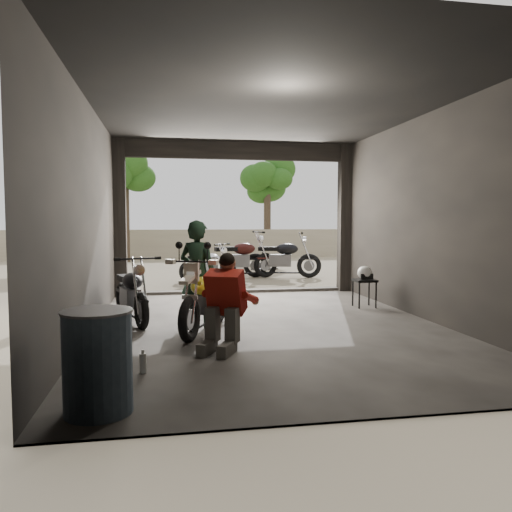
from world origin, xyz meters
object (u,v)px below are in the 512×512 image
object	(u,v)px
left_bike	(131,289)
helmet	(365,273)
oil_drum	(98,364)
rider	(198,275)
outside_bike_c	(282,255)
sign_post	(361,218)
main_bike	(205,295)
mechanic	(222,305)
outside_bike_a	(207,264)
outside_bike_b	(239,255)
stool	(364,283)

from	to	relation	value
left_bike	helmet	bearing A→B (deg)	-10.13
oil_drum	left_bike	bearing A→B (deg)	90.00
rider	outside_bike_c	bearing A→B (deg)	-80.90
rider	sign_post	xyz separation A→B (m)	(3.82, 3.38, 0.84)
outside_bike_c	oil_drum	world-z (taller)	outside_bike_c
helmet	oil_drum	world-z (taller)	oil_drum
main_bike	sign_post	distance (m)	5.35
mechanic	oil_drum	xyz separation A→B (m)	(-1.19, -1.75, -0.15)
outside_bike_a	outside_bike_c	bearing A→B (deg)	-25.49
outside_bike_b	sign_post	world-z (taller)	sign_post
main_bike	outside_bike_b	size ratio (longest dim) A/B	0.84
stool	oil_drum	bearing A→B (deg)	-133.06
outside_bike_c	mechanic	bearing A→B (deg)	177.40
left_bike	mechanic	size ratio (longest dim) A/B	1.35
mechanic	oil_drum	distance (m)	2.12
main_bike	stool	world-z (taller)	main_bike
main_bike	oil_drum	xyz separation A→B (m)	(-1.06, -2.82, -0.11)
left_bike	outside_bike_a	distance (m)	4.71
mechanic	stool	size ratio (longest dim) A/B	2.19
outside_bike_c	mechanic	world-z (taller)	outside_bike_c
outside_bike_b	mechanic	world-z (taller)	outside_bike_b
rider	stool	world-z (taller)	rider
outside_bike_b	helmet	xyz separation A→B (m)	(1.53, -4.94, -0.00)
mechanic	helmet	size ratio (longest dim) A/B	4.17
outside_bike_c	stool	xyz separation A→B (m)	(0.35, -4.93, -0.18)
rider	outside_bike_b	bearing A→B (deg)	-71.01
left_bike	outside_bike_b	world-z (taller)	outside_bike_b
main_bike	sign_post	bearing A→B (deg)	67.94
outside_bike_a	mechanic	distance (m)	6.43
outside_bike_b	outside_bike_c	xyz separation A→B (m)	(1.19, 0.04, -0.01)
outside_bike_a	sign_post	distance (m)	3.86
helmet	rider	bearing A→B (deg)	-140.77
stool	helmet	size ratio (longest dim) A/B	1.91
left_bike	mechanic	world-z (taller)	mechanic
outside_bike_a	helmet	bearing A→B (deg)	-109.50
rider	outside_bike_a	bearing A→B (deg)	-63.41
mechanic	helmet	world-z (taller)	mechanic
stool	oil_drum	size ratio (longest dim) A/B	0.62
main_bike	oil_drum	world-z (taller)	main_bike
left_bike	mechanic	distance (m)	2.29
mechanic	sign_post	bearing A→B (deg)	79.09
left_bike	helmet	size ratio (longest dim) A/B	5.63
main_bike	helmet	size ratio (longest dim) A/B	5.89
outside_bike_a	outside_bike_b	xyz separation A→B (m)	(0.94, 1.00, 0.13)
outside_bike_b	mechanic	bearing A→B (deg)	160.03
outside_bike_b	oil_drum	world-z (taller)	outside_bike_b
oil_drum	sign_post	world-z (taller)	sign_post
oil_drum	rider	bearing A→B (deg)	72.43
outside_bike_b	sign_post	bearing A→B (deg)	-149.20
outside_bike_b	sign_post	size ratio (longest dim) A/B	0.79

